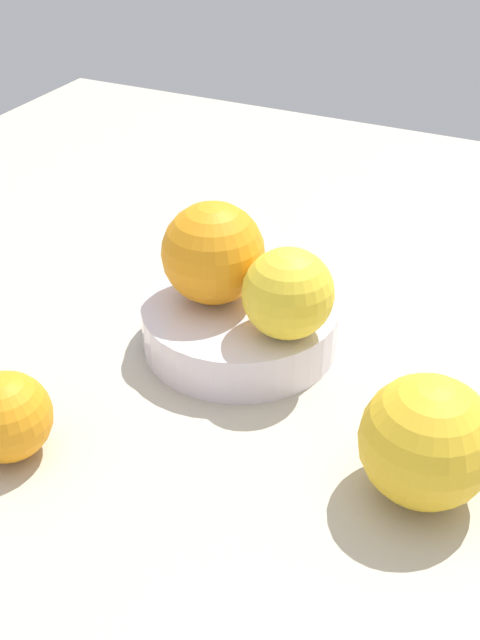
{
  "coord_description": "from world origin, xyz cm",
  "views": [
    {
      "loc": [
        -48.71,
        -23.44,
        38.58
      ],
      "look_at": [
        0.0,
        0.0,
        2.34
      ],
      "focal_mm": 44.53,
      "sensor_mm": 36.0,
      "label": 1
    }
  ],
  "objects": [
    {
      "name": "orange_in_bowl_0",
      "position": [
        0.07,
        2.37,
        8.04
      ],
      "size": [
        8.28,
        8.28,
        8.28
      ],
      "primitive_type": "sphere",
      "color": "orange",
      "rests_on": "fruit_bowl"
    },
    {
      "name": "orange_loose_1",
      "position": [
        -18.62,
        8.66,
        3.16
      ],
      "size": [
        6.31,
        6.31,
        6.31
      ],
      "primitive_type": "sphere",
      "color": "orange",
      "rests_on": "ground_plane"
    },
    {
      "name": "orange_in_bowl_1",
      "position": [
        -2.06,
        -4.96,
        7.39
      ],
      "size": [
        7.0,
        7.0,
        7.0
      ],
      "primitive_type": "sphere",
      "color": "yellow",
      "rests_on": "fruit_bowl"
    },
    {
      "name": "ground_plane",
      "position": [
        0.0,
        0.0,
        -1.0
      ],
      "size": [
        110.0,
        110.0,
        2.0
      ],
      "primitive_type": "cube",
      "color": "#BCB29E"
    },
    {
      "name": "fruit_bowl",
      "position": [
        0.0,
        0.0,
        1.84
      ],
      "size": [
        16.09,
        16.09,
        3.9
      ],
      "color": "silver",
      "rests_on": "ground_plane"
    },
    {
      "name": "orange_loose_0",
      "position": [
        -10.02,
        -17.92,
        4.37
      ],
      "size": [
        8.74,
        8.74,
        8.74
      ],
      "primitive_type": "sphere",
      "color": "yellow",
      "rests_on": "ground_plane"
    }
  ]
}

